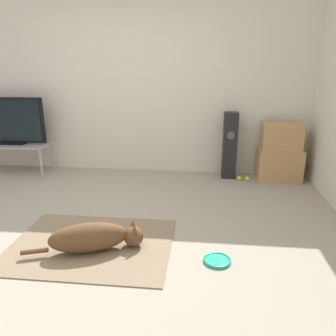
{
  "coord_description": "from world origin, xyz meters",
  "views": [
    {
      "loc": [
        1.05,
        -2.75,
        1.56
      ],
      "look_at": [
        0.67,
        0.77,
        0.45
      ],
      "focal_mm": 35.0,
      "sensor_mm": 36.0,
      "label": 1
    }
  ],
  "objects_px": {
    "floor_speaker": "(230,146)",
    "tv": "(11,121)",
    "tennis_ball_loose_on_carpet": "(247,179)",
    "tennis_ball_near_speaker": "(239,178)",
    "dog": "(94,237)",
    "tennis_ball_by_boxes": "(233,175)",
    "frisbee": "(217,260)",
    "tv_stand": "(14,147)",
    "cardboard_box_upper": "(281,136)",
    "cardboard_box_lower": "(279,164)"
  },
  "relations": [
    {
      "from": "tennis_ball_near_speaker",
      "to": "tennis_ball_loose_on_carpet",
      "type": "bearing_deg",
      "value": -4.13
    },
    {
      "from": "tv_stand",
      "to": "dog",
      "type": "bearing_deg",
      "value": -47.39
    },
    {
      "from": "tennis_ball_by_boxes",
      "to": "tennis_ball_near_speaker",
      "type": "bearing_deg",
      "value": -60.98
    },
    {
      "from": "tennis_ball_loose_on_carpet",
      "to": "frisbee",
      "type": "bearing_deg",
      "value": -103.47
    },
    {
      "from": "frisbee",
      "to": "cardboard_box_lower",
      "type": "relative_size",
      "value": 0.39
    },
    {
      "from": "tv_stand",
      "to": "cardboard_box_lower",
      "type": "bearing_deg",
      "value": 0.88
    },
    {
      "from": "tennis_ball_near_speaker",
      "to": "tennis_ball_by_boxes",
      "type": "bearing_deg",
      "value": 119.02
    },
    {
      "from": "tv",
      "to": "tennis_ball_by_boxes",
      "type": "relative_size",
      "value": 15.44
    },
    {
      "from": "tv",
      "to": "dog",
      "type": "bearing_deg",
      "value": -47.43
    },
    {
      "from": "cardboard_box_upper",
      "to": "tv",
      "type": "bearing_deg",
      "value": -179.28
    },
    {
      "from": "cardboard_box_lower",
      "to": "tv_stand",
      "type": "bearing_deg",
      "value": -179.12
    },
    {
      "from": "cardboard_box_upper",
      "to": "tv_stand",
      "type": "bearing_deg",
      "value": -179.23
    },
    {
      "from": "tennis_ball_near_speaker",
      "to": "tennis_ball_loose_on_carpet",
      "type": "distance_m",
      "value": 0.11
    },
    {
      "from": "cardboard_box_lower",
      "to": "cardboard_box_upper",
      "type": "distance_m",
      "value": 0.4
    },
    {
      "from": "floor_speaker",
      "to": "tv",
      "type": "xyz_separation_m",
      "value": [
        -3.2,
        -0.09,
        0.3
      ]
    },
    {
      "from": "cardboard_box_lower",
      "to": "tennis_ball_near_speaker",
      "type": "xyz_separation_m",
      "value": [
        -0.55,
        -0.11,
        -0.19
      ]
    },
    {
      "from": "floor_speaker",
      "to": "tv",
      "type": "bearing_deg",
      "value": -178.35
    },
    {
      "from": "tennis_ball_near_speaker",
      "to": "tennis_ball_loose_on_carpet",
      "type": "height_order",
      "value": "same"
    },
    {
      "from": "tv",
      "to": "tennis_ball_by_boxes",
      "type": "xyz_separation_m",
      "value": [
        3.27,
        0.09,
        -0.74
      ]
    },
    {
      "from": "floor_speaker",
      "to": "tennis_ball_loose_on_carpet",
      "type": "relative_size",
      "value": 14.3
    },
    {
      "from": "cardboard_box_lower",
      "to": "tv",
      "type": "relative_size",
      "value": 0.59
    },
    {
      "from": "cardboard_box_upper",
      "to": "frisbee",
      "type": "bearing_deg",
      "value": -113.14
    },
    {
      "from": "frisbee",
      "to": "cardboard_box_lower",
      "type": "height_order",
      "value": "cardboard_box_lower"
    },
    {
      "from": "cardboard_box_lower",
      "to": "tennis_ball_loose_on_carpet",
      "type": "height_order",
      "value": "cardboard_box_lower"
    },
    {
      "from": "tennis_ball_by_boxes",
      "to": "tennis_ball_loose_on_carpet",
      "type": "height_order",
      "value": "same"
    },
    {
      "from": "tennis_ball_by_boxes",
      "to": "floor_speaker",
      "type": "bearing_deg",
      "value": -179.84
    },
    {
      "from": "cardboard_box_lower",
      "to": "tv_stand",
      "type": "relative_size",
      "value": 0.56
    },
    {
      "from": "cardboard_box_lower",
      "to": "tv_stand",
      "type": "xyz_separation_m",
      "value": [
        -3.9,
        -0.06,
        0.17
      ]
    },
    {
      "from": "cardboard_box_upper",
      "to": "tennis_ball_loose_on_carpet",
      "type": "relative_size",
      "value": 8.01
    },
    {
      "from": "cardboard_box_lower",
      "to": "floor_speaker",
      "type": "height_order",
      "value": "floor_speaker"
    },
    {
      "from": "floor_speaker",
      "to": "frisbee",
      "type": "bearing_deg",
      "value": -96.09
    },
    {
      "from": "tv_stand",
      "to": "floor_speaker",
      "type": "bearing_deg",
      "value": 1.7
    },
    {
      "from": "tv_stand",
      "to": "tv",
      "type": "bearing_deg",
      "value": 90.0
    },
    {
      "from": "dog",
      "to": "tennis_ball_by_boxes",
      "type": "bearing_deg",
      "value": 57.9
    },
    {
      "from": "tennis_ball_loose_on_carpet",
      "to": "tennis_ball_near_speaker",
      "type": "bearing_deg",
      "value": 175.87
    },
    {
      "from": "cardboard_box_lower",
      "to": "tennis_ball_by_boxes",
      "type": "height_order",
      "value": "cardboard_box_lower"
    },
    {
      "from": "dog",
      "to": "tennis_ball_by_boxes",
      "type": "xyz_separation_m",
      "value": [
        1.36,
        2.17,
        -0.1
      ]
    },
    {
      "from": "tennis_ball_by_boxes",
      "to": "tennis_ball_loose_on_carpet",
      "type": "relative_size",
      "value": 1.0
    },
    {
      "from": "tennis_ball_by_boxes",
      "to": "tennis_ball_loose_on_carpet",
      "type": "bearing_deg",
      "value": -38.14
    },
    {
      "from": "tennis_ball_near_speaker",
      "to": "dog",
      "type": "bearing_deg",
      "value": -125.38
    },
    {
      "from": "dog",
      "to": "cardboard_box_lower",
      "type": "xyz_separation_m",
      "value": [
        1.99,
        2.14,
        0.09
      ]
    },
    {
      "from": "cardboard_box_upper",
      "to": "tv",
      "type": "xyz_separation_m",
      "value": [
        -3.9,
        -0.05,
        0.15
      ]
    },
    {
      "from": "cardboard_box_upper",
      "to": "tv",
      "type": "relative_size",
      "value": 0.52
    },
    {
      "from": "dog",
      "to": "frisbee",
      "type": "relative_size",
      "value": 4.26
    },
    {
      "from": "cardboard_box_lower",
      "to": "tennis_ball_near_speaker",
      "type": "relative_size",
      "value": 9.09
    },
    {
      "from": "dog",
      "to": "tv",
      "type": "bearing_deg",
      "value": 132.57
    },
    {
      "from": "cardboard_box_upper",
      "to": "tv_stand",
      "type": "relative_size",
      "value": 0.49
    },
    {
      "from": "cardboard_box_upper",
      "to": "tv_stand",
      "type": "xyz_separation_m",
      "value": [
        -3.9,
        -0.05,
        -0.24
      ]
    },
    {
      "from": "frisbee",
      "to": "tennis_ball_by_boxes",
      "type": "relative_size",
      "value": 3.52
    },
    {
      "from": "frisbee",
      "to": "tennis_ball_by_boxes",
      "type": "distance_m",
      "value": 2.24
    }
  ]
}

